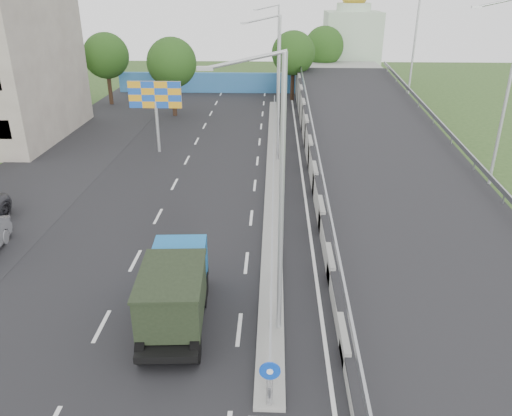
{
  "coord_description": "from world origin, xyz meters",
  "views": [
    {
      "loc": [
        0.02,
        -9.4,
        11.98
      ],
      "look_at": [
        -0.8,
        12.5,
        2.2
      ],
      "focal_mm": 35.0,
      "sensor_mm": 36.0,
      "label": 1
    }
  ],
  "objects_px": {
    "church": "(351,41)",
    "billboard": "(155,99)",
    "lamp_post_near": "(276,189)",
    "lamp_post_mid": "(276,83)",
    "sign_bollard": "(270,383)",
    "lamp_post_far": "(276,49)",
    "dump_truck": "(175,289)"
  },
  "relations": [
    {
      "from": "sign_bollard",
      "to": "lamp_post_far",
      "type": "distance_m",
      "value": 44.08
    },
    {
      "from": "sign_bollard",
      "to": "lamp_post_near",
      "type": "distance_m",
      "value": 6.12
    },
    {
      "from": "lamp_post_near",
      "to": "lamp_post_mid",
      "type": "xyz_separation_m",
      "value": [
        0.0,
        20.0,
        0.0
      ]
    },
    {
      "from": "sign_bollard",
      "to": "dump_truck",
      "type": "relative_size",
      "value": 0.28
    },
    {
      "from": "church",
      "to": "lamp_post_far",
      "type": "bearing_deg",
      "value": -125.24
    },
    {
      "from": "sign_bollard",
      "to": "lamp_post_far",
      "type": "bearing_deg",
      "value": 89.86
    },
    {
      "from": "sign_bollard",
      "to": "billboard",
      "type": "xyz_separation_m",
      "value": [
        -9.0,
        25.83,
        3.15
      ]
    },
    {
      "from": "church",
      "to": "billboard",
      "type": "height_order",
      "value": "church"
    },
    {
      "from": "church",
      "to": "billboard",
      "type": "bearing_deg",
      "value": -120.7
    },
    {
      "from": "lamp_post_mid",
      "to": "dump_truck",
      "type": "xyz_separation_m",
      "value": [
        -3.77,
        -19.49,
        -4.37
      ]
    },
    {
      "from": "church",
      "to": "dump_truck",
      "type": "distance_m",
      "value": 55.34
    },
    {
      "from": "lamp_post_mid",
      "to": "dump_truck",
      "type": "relative_size",
      "value": 1.67
    },
    {
      "from": "sign_bollard",
      "to": "billboard",
      "type": "relative_size",
      "value": 0.3
    },
    {
      "from": "lamp_post_mid",
      "to": "dump_truck",
      "type": "height_order",
      "value": "lamp_post_mid"
    },
    {
      "from": "church",
      "to": "billboard",
      "type": "distance_m",
      "value": 37.23
    },
    {
      "from": "lamp_post_far",
      "to": "church",
      "type": "height_order",
      "value": "church"
    },
    {
      "from": "lamp_post_far",
      "to": "sign_bollard",
      "type": "bearing_deg",
      "value": -90.14
    },
    {
      "from": "sign_bollard",
      "to": "lamp_post_far",
      "type": "xyz_separation_m",
      "value": [
        0.11,
        43.83,
        4.77
      ]
    },
    {
      "from": "sign_bollard",
      "to": "dump_truck",
      "type": "xyz_separation_m",
      "value": [
        -3.66,
        4.34,
        0.41
      ]
    },
    {
      "from": "lamp_post_near",
      "to": "billboard",
      "type": "bearing_deg",
      "value": 112.49
    },
    {
      "from": "sign_bollard",
      "to": "church",
      "type": "bearing_deg",
      "value": 80.19
    },
    {
      "from": "sign_bollard",
      "to": "church",
      "type": "height_order",
      "value": "church"
    },
    {
      "from": "lamp_post_near",
      "to": "lamp_post_mid",
      "type": "distance_m",
      "value": 20.0
    },
    {
      "from": "lamp_post_near",
      "to": "lamp_post_far",
      "type": "relative_size",
      "value": 1.0
    },
    {
      "from": "lamp_post_near",
      "to": "church",
      "type": "distance_m",
      "value": 54.9
    },
    {
      "from": "lamp_post_far",
      "to": "billboard",
      "type": "relative_size",
      "value": 1.83
    },
    {
      "from": "lamp_post_near",
      "to": "church",
      "type": "bearing_deg",
      "value": 79.62
    },
    {
      "from": "sign_bollard",
      "to": "lamp_post_mid",
      "type": "distance_m",
      "value": 24.3
    },
    {
      "from": "church",
      "to": "lamp_post_mid",
      "type": "bearing_deg",
      "value": -106.22
    },
    {
      "from": "billboard",
      "to": "dump_truck",
      "type": "relative_size",
      "value": 0.91
    },
    {
      "from": "sign_bollard",
      "to": "church",
      "type": "xyz_separation_m",
      "value": [
        10.0,
        57.83,
        4.28
      ]
    },
    {
      "from": "lamp_post_mid",
      "to": "lamp_post_far",
      "type": "relative_size",
      "value": 1.0
    }
  ]
}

